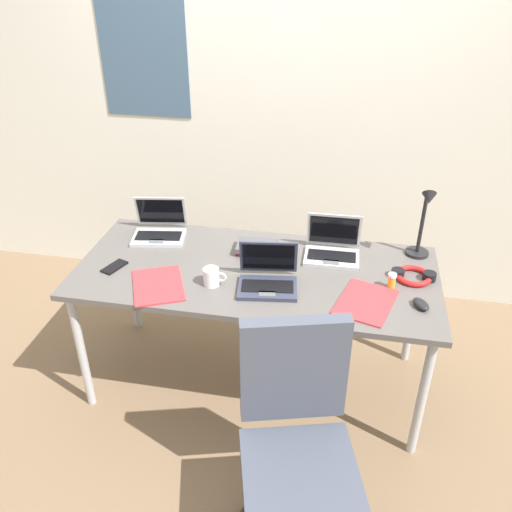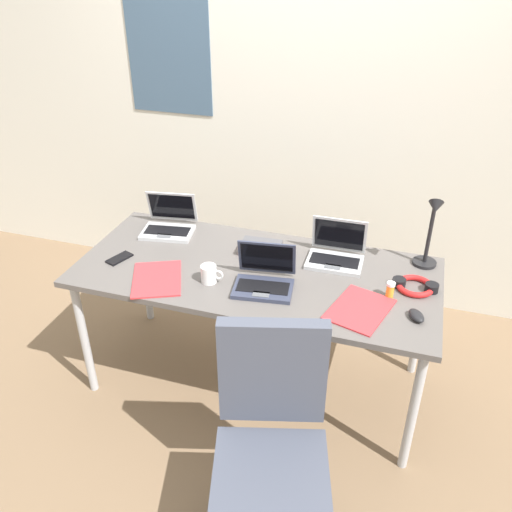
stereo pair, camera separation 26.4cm
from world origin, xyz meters
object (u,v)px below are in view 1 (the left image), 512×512
(paper_folder_mid_desk, at_px, (365,302))
(office_chair, at_px, (297,462))
(desk_lamp, at_px, (423,223))
(paper_folder_by_keyboard, at_px, (158,285))
(headphones, at_px, (413,276))
(laptop_by_keyboard, at_px, (268,278))
(pill_bottle, at_px, (392,281))
(computer_mouse, at_px, (421,304))
(coffee_mug, at_px, (212,277))
(cell_phone, at_px, (114,267))
(book_stack, at_px, (256,247))
(laptop_front_right, at_px, (332,249))
(laptop_front_left, at_px, (159,229))

(paper_folder_mid_desk, xyz_separation_m, office_chair, (-0.22, -0.65, -0.35))
(desk_lamp, bearing_deg, office_chair, -113.35)
(paper_folder_by_keyboard, bearing_deg, headphones, 13.90)
(office_chair, bearing_deg, headphones, 63.64)
(laptop_by_keyboard, bearing_deg, headphones, 16.00)
(laptop_by_keyboard, height_order, paper_folder_by_keyboard, laptop_by_keyboard)
(pill_bottle, xyz_separation_m, office_chair, (-0.34, -0.79, -0.38))
(computer_mouse, distance_m, coffee_mug, 0.97)
(headphones, xyz_separation_m, paper_folder_mid_desk, (-0.22, -0.25, -0.01))
(office_chair, bearing_deg, cell_phone, 145.14)
(paper_folder_by_keyboard, height_order, coffee_mug, coffee_mug)
(paper_folder_by_keyboard, bearing_deg, coffee_mug, 13.56)
(office_chair, bearing_deg, laptop_by_keyboard, 109.00)
(book_stack, bearing_deg, laptop_by_keyboard, -69.18)
(headphones, xyz_separation_m, paper_folder_by_keyboard, (-1.20, -0.30, -0.01))
(laptop_by_keyboard, bearing_deg, coffee_mug, -171.39)
(headphones, relative_size, pill_bottle, 2.71)
(laptop_front_right, distance_m, office_chair, 1.10)
(pill_bottle, height_order, paper_folder_by_keyboard, pill_bottle)
(cell_phone, relative_size, coffee_mug, 1.20)
(pill_bottle, distance_m, coffee_mug, 0.85)
(laptop_by_keyboard, distance_m, pill_bottle, 0.58)
(laptop_front_left, height_order, headphones, laptop_front_left)
(cell_phone, xyz_separation_m, book_stack, (0.67, 0.29, 0.02))
(cell_phone, relative_size, paper_folder_by_keyboard, 0.44)
(laptop_front_left, relative_size, paper_folder_by_keyboard, 1.02)
(cell_phone, xyz_separation_m, pill_bottle, (1.36, 0.08, 0.04))
(cell_phone, relative_size, paper_folder_mid_desk, 0.44)
(headphones, distance_m, book_stack, 0.81)
(paper_folder_mid_desk, bearing_deg, coffee_mug, 179.13)
(laptop_front_left, xyz_separation_m, cell_phone, (-0.11, -0.36, -0.04))
(coffee_mug, bearing_deg, computer_mouse, -0.04)
(laptop_front_left, bearing_deg, office_chair, -49.62)
(pill_bottle, bearing_deg, coffee_mug, -171.16)
(pill_bottle, distance_m, paper_folder_by_keyboard, 1.11)
(pill_bottle, xyz_separation_m, coffee_mug, (-0.84, -0.13, 0.00))
(book_stack, height_order, paper_folder_by_keyboard, book_stack)
(paper_folder_by_keyboard, relative_size, coffee_mug, 2.74)
(paper_folder_by_keyboard, relative_size, paper_folder_mid_desk, 1.00)
(cell_phone, bearing_deg, desk_lamp, 34.92)
(laptop_by_keyboard, bearing_deg, pill_bottle, 8.94)
(computer_mouse, xyz_separation_m, coffee_mug, (-0.97, 0.00, 0.03))
(desk_lamp, relative_size, cell_phone, 2.94)
(laptop_front_left, height_order, paper_folder_mid_desk, laptop_front_left)
(pill_bottle, distance_m, book_stack, 0.73)
(desk_lamp, xyz_separation_m, headphones, (-0.03, -0.21, -0.18))
(laptop_front_right, distance_m, cell_phone, 1.11)
(laptop_front_left, bearing_deg, headphones, -7.41)
(laptop_by_keyboard, distance_m, book_stack, 0.33)
(laptop_front_right, relative_size, coffee_mug, 2.51)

